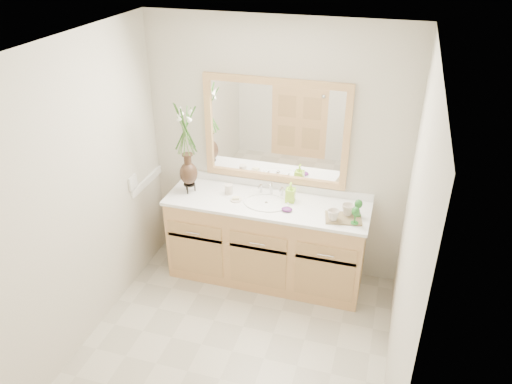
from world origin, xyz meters
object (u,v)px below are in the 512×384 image
(flower_vase, at_px, (186,138))
(tray, at_px, (343,218))
(tumbler, at_px, (229,189))
(soap_bottle, at_px, (290,193))

(flower_vase, distance_m, tray, 1.54)
(flower_vase, height_order, tray, flower_vase)
(tumbler, xyz_separation_m, tray, (1.08, -0.14, -0.04))
(flower_vase, relative_size, tumbler, 8.35)
(flower_vase, xyz_separation_m, soap_bottle, (0.94, 0.09, -0.45))
(flower_vase, relative_size, tray, 2.61)
(tumbler, relative_size, tray, 0.31)
(tumbler, bearing_deg, soap_bottle, 2.52)
(flower_vase, bearing_deg, soap_bottle, 5.29)
(tumbler, bearing_deg, tray, -7.59)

